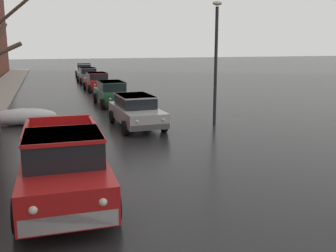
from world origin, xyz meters
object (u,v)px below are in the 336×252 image
sedan_silver_parked_kerbside_close (136,110)px  street_lamp_post (216,57)px  sedan_green_parked_kerbside_mid (112,93)px  sedan_grey_queued_behind_truck (88,75)px  sedan_red_parked_far_down_block (97,81)px  pickup_truck_red_approaching_near_lane (64,164)px  sedan_white_at_far_intersection (84,70)px

sedan_silver_parked_kerbside_close → street_lamp_post: 4.25m
street_lamp_post → sedan_green_parked_kerbside_mid: bearing=115.5°
sedan_silver_parked_kerbside_close → sedan_grey_queued_behind_truck: same height
sedan_grey_queued_behind_truck → sedan_silver_parked_kerbside_close: bearing=-90.3°
sedan_silver_parked_kerbside_close → sedan_grey_queued_behind_truck: 21.04m
sedan_green_parked_kerbside_mid → sedan_red_parked_far_down_block: same height
pickup_truck_red_approaching_near_lane → street_lamp_post: 10.06m
pickup_truck_red_approaching_near_lane → sedan_red_parked_far_down_block: bearing=80.7°
pickup_truck_red_approaching_near_lane → sedan_red_parked_far_down_block: pickup_truck_red_approaching_near_lane is taller
sedan_green_parked_kerbside_mid → sedan_white_at_far_intersection: bearing=88.9°
sedan_white_at_far_intersection → street_lamp_post: 29.42m
pickup_truck_red_approaching_near_lane → sedan_red_parked_far_down_block: 22.23m
sedan_grey_queued_behind_truck → street_lamp_post: 22.06m
sedan_silver_parked_kerbside_close → sedan_grey_queued_behind_truck: (0.10, 21.04, -0.00)m
sedan_green_parked_kerbside_mid → sedan_grey_queued_behind_truck: same height
sedan_grey_queued_behind_truck → street_lamp_post: street_lamp_post is taller
pickup_truck_red_approaching_near_lane → sedan_red_parked_far_down_block: size_ratio=1.29×
street_lamp_post → sedan_red_parked_far_down_block: bearing=102.7°
sedan_silver_parked_kerbside_close → sedan_white_at_far_intersection: (0.45, 28.53, -0.00)m
street_lamp_post → sedan_white_at_far_intersection: bearing=96.0°
sedan_green_parked_kerbside_mid → sedan_grey_queued_behind_truck: bearing=89.7°
sedan_silver_parked_kerbside_close → sedan_green_parked_kerbside_mid: 6.68m
sedan_green_parked_kerbside_mid → street_lamp_post: street_lamp_post is taller
sedan_red_parked_far_down_block → pickup_truck_red_approaching_near_lane: bearing=-99.3°
sedan_grey_queued_behind_truck → street_lamp_post: bearing=-81.1°
sedan_green_parked_kerbside_mid → sedan_silver_parked_kerbside_close: bearing=-90.2°
pickup_truck_red_approaching_near_lane → sedan_silver_parked_kerbside_close: bearing=65.5°
sedan_grey_queued_behind_truck → street_lamp_post: (3.41, -21.67, 2.32)m
sedan_silver_parked_kerbside_close → sedan_red_parked_far_down_block: same height
sedan_silver_parked_kerbside_close → sedan_green_parked_kerbside_mid: (0.03, 6.68, -0.00)m
sedan_silver_parked_kerbside_close → sedan_white_at_far_intersection: size_ratio=1.07×
sedan_red_parked_far_down_block → street_lamp_post: (3.37, -15.00, 2.32)m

